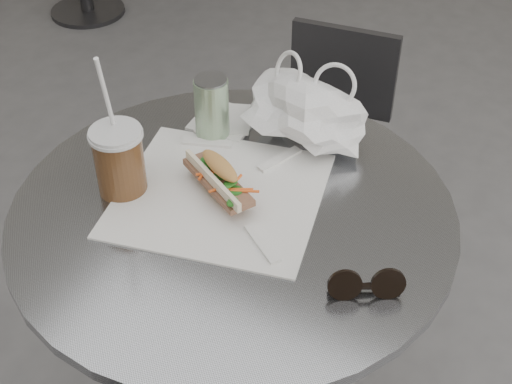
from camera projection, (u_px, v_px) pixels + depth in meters
The scene contains 9 objects.
cafe_table at pixel (235, 314), 1.39m from camera, with size 0.76×0.76×0.74m.
chair_far at pixel (322, 175), 1.97m from camera, with size 0.36×0.38×0.69m.
sandwich_paper at pixel (220, 194), 1.23m from camera, with size 0.34×0.33×0.00m, color white.
banh_mi at pixel (219, 178), 1.21m from camera, with size 0.21×0.17×0.07m.
iced_coffee at pixel (119, 159), 1.21m from camera, with size 0.09×0.09×0.27m.
sunglasses at pixel (366, 285), 1.05m from camera, with size 0.11×0.08×0.05m.
plastic_bag at pixel (305, 112), 1.33m from camera, with size 0.23×0.18×0.11m, color white, non-canonical shape.
napkin_stack at pixel (225, 120), 1.41m from camera, with size 0.14×0.14×0.01m.
drink_can at pixel (212, 108), 1.33m from camera, with size 0.06×0.06×0.12m.
Camera 1 is at (0.47, -0.58, 1.53)m, focal length 50.00 mm.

